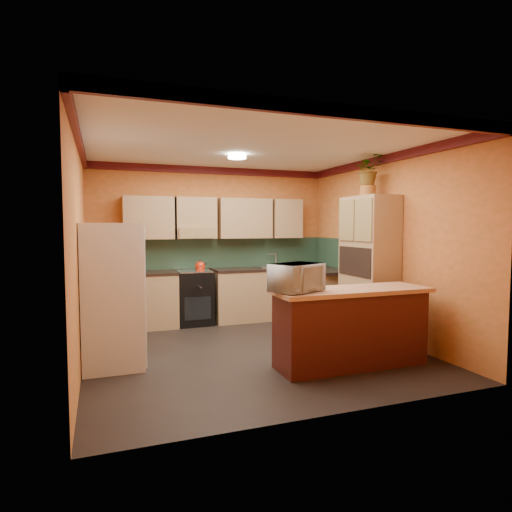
{
  "coord_description": "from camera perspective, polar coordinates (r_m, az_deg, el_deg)",
  "views": [
    {
      "loc": [
        -1.86,
        -5.31,
        1.66
      ],
      "look_at": [
        0.23,
        0.45,
        1.24
      ],
      "focal_mm": 30.0,
      "sensor_mm": 36.0,
      "label": 1
    }
  ],
  "objects": [
    {
      "name": "breakfast_bar",
      "position": [
        5.27,
        12.52,
        -9.53
      ],
      "size": [
        1.8,
        0.55,
        0.88
      ],
      "primitive_type": "cube",
      "color": "#4D1212",
      "rests_on": "ground"
    },
    {
      "name": "kettle",
      "position": [
        7.27,
        -7.46,
        -1.28
      ],
      "size": [
        0.2,
        0.2,
        0.18
      ],
      "primitive_type": null,
      "rotation": [
        0.0,
        0.0,
        0.16
      ],
      "color": "#B4220C",
      "rests_on": "stove"
    },
    {
      "name": "microwave",
      "position": [
        4.81,
        5.44,
        -2.89
      ],
      "size": [
        0.68,
        0.6,
        0.32
      ],
      "primitive_type": "imported",
      "rotation": [
        0.0,
        0.0,
        0.45
      ],
      "color": "silver",
      "rests_on": "bar_top"
    },
    {
      "name": "fern",
      "position": [
        6.59,
        14.74,
        11.06
      ],
      "size": [
        0.46,
        0.42,
        0.46
      ],
      "primitive_type": "imported",
      "rotation": [
        0.0,
        0.0,
        0.15
      ],
      "color": "tan",
      "rests_on": "fern_pot"
    },
    {
      "name": "base_cabinets_right",
      "position": [
        7.45,
        9.82,
        -5.52
      ],
      "size": [
        0.6,
        0.8,
        0.88
      ],
      "primitive_type": "cube",
      "color": "tan",
      "rests_on": "ground"
    },
    {
      "name": "pantry",
      "position": [
        6.53,
        14.77,
        -1.53
      ],
      "size": [
        0.48,
        0.9,
        2.1
      ],
      "primitive_type": "cube",
      "color": "tan",
      "rests_on": "ground"
    },
    {
      "name": "fridge",
      "position": [
        5.3,
        -18.6,
        -5.05
      ],
      "size": [
        0.68,
        0.66,
        1.7
      ],
      "primitive_type": "cube",
      "color": "silver",
      "rests_on": "ground"
    },
    {
      "name": "sink",
      "position": [
        7.7,
        1.95,
        -1.43
      ],
      "size": [
        0.48,
        0.4,
        0.03
      ],
      "primitive_type": "cube",
      "color": "silver",
      "rests_on": "countertop_back"
    },
    {
      "name": "stove",
      "position": [
        7.36,
        -8.27,
        -5.49
      ],
      "size": [
        0.58,
        0.58,
        0.91
      ],
      "primitive_type": "cube",
      "color": "black",
      "rests_on": "ground"
    },
    {
      "name": "base_cabinets_back",
      "position": [
        7.52,
        -3.58,
        -5.38
      ],
      "size": [
        3.65,
        0.6,
        0.88
      ],
      "primitive_type": "cube",
      "color": "tan",
      "rests_on": "ground"
    },
    {
      "name": "bar_top",
      "position": [
        5.18,
        12.6,
        -4.52
      ],
      "size": [
        1.9,
        0.65,
        0.05
      ],
      "primitive_type": "cube",
      "color": "tan",
      "rests_on": "breakfast_bar"
    },
    {
      "name": "countertop_right",
      "position": [
        7.39,
        9.86,
        -2.0
      ],
      "size": [
        0.62,
        0.8,
        0.04
      ],
      "primitive_type": "cube",
      "color": "black",
      "rests_on": "base_cabinets_right"
    },
    {
      "name": "room_shell",
      "position": [
        5.92,
        -1.39,
        8.11
      ],
      "size": [
        4.24,
        4.24,
        2.72
      ],
      "color": "black",
      "rests_on": "ground"
    },
    {
      "name": "countertop_back",
      "position": [
        7.45,
        -3.59,
        -1.89
      ],
      "size": [
        3.65,
        0.62,
        0.04
      ],
      "primitive_type": "cube",
      "color": "black",
      "rests_on": "base_cabinets_back"
    },
    {
      "name": "fern_pot",
      "position": [
        6.56,
        14.7,
        8.38
      ],
      "size": [
        0.22,
        0.22,
        0.16
      ],
      "primitive_type": "cylinder",
      "color": "#A86128",
      "rests_on": "pantry"
    }
  ]
}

